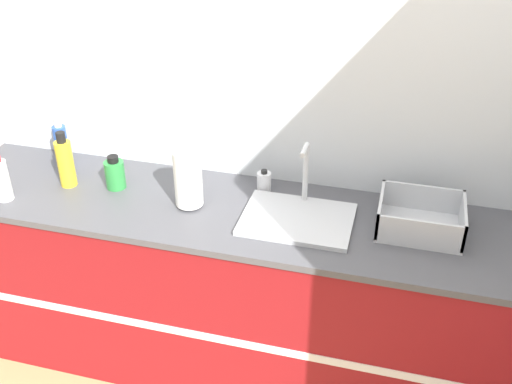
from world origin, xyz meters
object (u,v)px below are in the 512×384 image
at_px(sink, 298,216).
at_px(paper_towel_roll, 188,179).
at_px(soap_dispenser, 264,181).
at_px(bottle_white_spray, 1,179).
at_px(dish_rack, 420,220).
at_px(bottle_blue, 62,145).
at_px(bottle_green, 115,174).
at_px(bottle_yellow, 65,162).

bearing_deg(sink, paper_towel_roll, -179.22).
bearing_deg(soap_dispenser, bottle_white_spray, -161.19).
distance_m(sink, paper_towel_roll, 0.48).
bearing_deg(sink, bottle_white_spray, -172.63).
xyz_separation_m(sink, paper_towel_roll, (-0.47, -0.01, 0.11)).
relative_size(dish_rack, bottle_blue, 1.36).
bearing_deg(paper_towel_roll, bottle_green, 170.84).
bearing_deg(bottle_white_spray, paper_towel_roll, 11.18).
relative_size(dish_rack, bottle_green, 2.15).
bearing_deg(soap_dispenser, paper_towel_roll, -143.03).
relative_size(sink, bottle_white_spray, 2.03).
height_order(dish_rack, bottle_white_spray, bottle_white_spray).
bearing_deg(bottle_yellow, sink, -0.94).
bearing_deg(dish_rack, bottle_green, -179.51).
relative_size(bottle_white_spray, bottle_blue, 0.91).
xyz_separation_m(paper_towel_roll, bottle_white_spray, (-0.80, -0.16, -0.03)).
bearing_deg(bottle_green, paper_towel_roll, -9.16).
height_order(paper_towel_roll, bottle_blue, paper_towel_roll).
xyz_separation_m(dish_rack, soap_dispenser, (-0.68, 0.14, 0.00)).
relative_size(bottle_white_spray, bottle_green, 1.43).
distance_m(dish_rack, bottle_blue, 1.67).
relative_size(bottle_yellow, soap_dispenser, 2.60).
height_order(bottle_white_spray, bottle_yellow, bottle_yellow).
relative_size(dish_rack, bottle_yellow, 1.28).
distance_m(bottle_yellow, bottle_green, 0.22).
height_order(bottle_blue, bottle_green, bottle_blue).
relative_size(sink, bottle_green, 2.91).
bearing_deg(bottle_white_spray, soap_dispenser, 18.81).
height_order(dish_rack, bottle_green, bottle_green).
xyz_separation_m(sink, bottle_green, (-0.84, 0.05, 0.05)).
relative_size(paper_towel_roll, bottle_white_spray, 1.16).
bearing_deg(bottle_white_spray, sink, 7.37).
distance_m(bottle_yellow, soap_dispenser, 0.89).
relative_size(bottle_yellow, bottle_green, 1.68).
bearing_deg(bottle_blue, sink, -8.77).
xyz_separation_m(bottle_white_spray, bottle_blue, (0.09, 0.35, 0.01)).
bearing_deg(bottle_green, bottle_blue, 159.05).
height_order(bottle_blue, bottle_yellow, bottle_yellow).
bearing_deg(paper_towel_roll, bottle_yellow, 177.68).
bearing_deg(bottle_yellow, soap_dispenser, 11.98).
bearing_deg(bottle_blue, soap_dispenser, 1.13).
xyz_separation_m(bottle_yellow, bottle_green, (0.22, 0.04, -0.05)).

